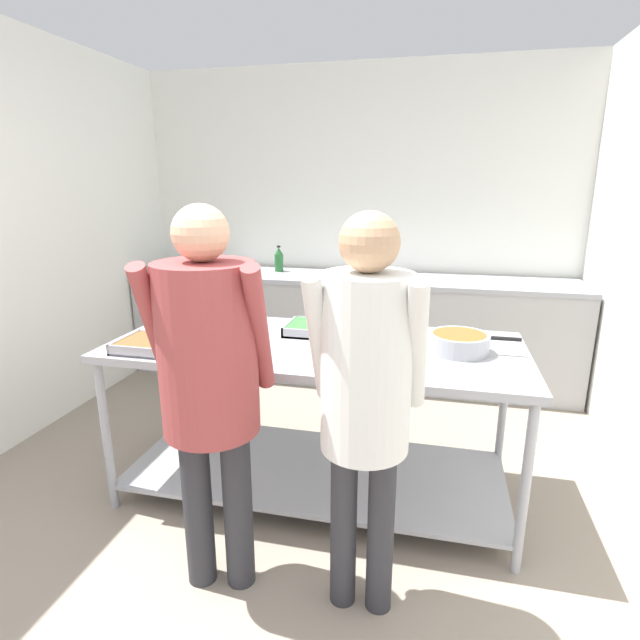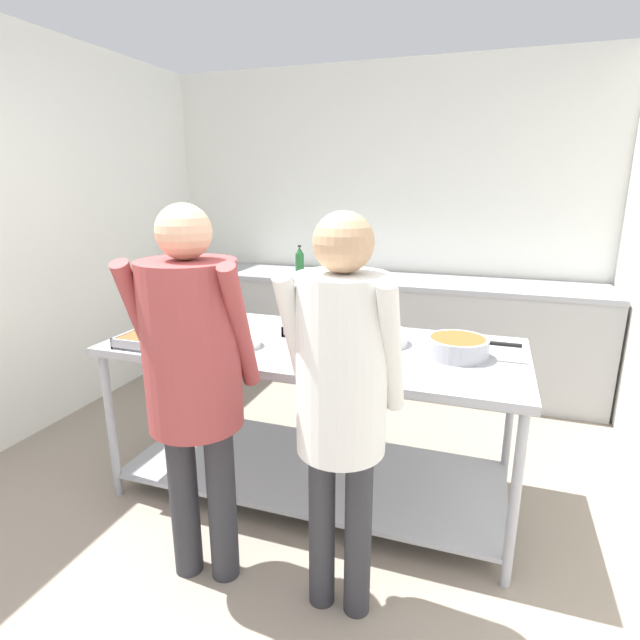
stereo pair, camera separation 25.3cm
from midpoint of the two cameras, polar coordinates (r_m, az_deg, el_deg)
wall_rear at (r=4.55m, az=8.21°, el=10.87°), size 3.93×0.06×2.65m
wall_left at (r=3.92m, az=-26.87°, el=8.67°), size 0.06×3.57×2.65m
back_counter at (r=4.35m, az=6.86°, el=-0.94°), size 3.77×0.65×0.91m
serving_counter at (r=2.70m, az=2.02°, el=-8.38°), size 2.13×0.90×0.87m
serving_tray_vegetables at (r=2.64m, az=-14.65°, el=-2.38°), size 0.46×0.27×0.05m
broccoli_bowl at (r=2.56m, az=-6.40°, el=-2.15°), size 0.20×0.20×0.10m
serving_tray_roast at (r=2.76m, az=2.78°, el=-1.06°), size 0.37×0.27×0.05m
plate_stack at (r=2.63m, az=9.81°, el=-1.93°), size 0.27×0.27×0.07m
sauce_pan at (r=2.51m, az=18.26°, el=-2.94°), size 0.43×0.29×0.09m
guest_serving_left at (r=2.01m, az=-10.83°, el=-5.06°), size 0.51×0.38×1.61m
guest_serving_right at (r=1.81m, az=6.52°, el=-7.11°), size 0.42×0.33×1.59m
water_bottle at (r=4.48m, az=-0.72°, el=6.95°), size 0.08×0.08×0.23m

